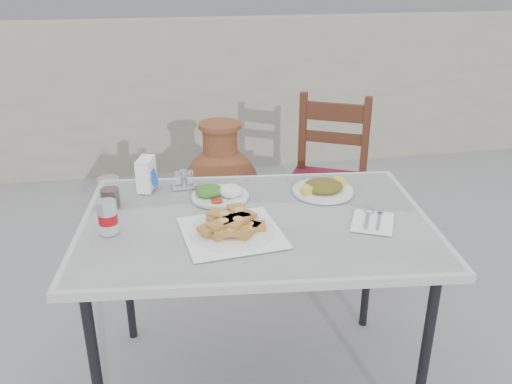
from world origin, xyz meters
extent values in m
plane|color=gray|center=(0.00, 0.00, 0.00)|extent=(80.00, 80.00, 0.00)
cylinder|color=black|center=(-0.57, -0.39, 0.36)|extent=(0.04, 0.04, 0.72)
cylinder|color=black|center=(0.53, -0.51, 0.36)|extent=(0.04, 0.04, 0.72)
cylinder|color=black|center=(-0.49, 0.30, 0.36)|extent=(0.04, 0.04, 0.72)
cylinder|color=black|center=(0.60, 0.18, 0.36)|extent=(0.04, 0.04, 0.72)
cube|color=white|center=(0.02, -0.11, 0.75)|extent=(1.35, 0.99, 0.03)
cube|color=white|center=(0.02, -0.11, 0.77)|extent=(1.30, 0.94, 0.01)
cube|color=white|center=(-0.09, -0.21, 0.77)|extent=(0.36, 0.36, 0.00)
cylinder|color=white|center=(-0.09, -0.21, 0.78)|extent=(0.29, 0.29, 0.01)
cylinder|color=white|center=(-0.09, -0.21, 0.77)|extent=(0.30, 0.30, 0.01)
cylinder|color=white|center=(-0.09, 0.09, 0.78)|extent=(0.22, 0.22, 0.01)
ellipsoid|color=white|center=(-0.05, 0.08, 0.80)|extent=(0.09, 0.09, 0.05)
ellipsoid|color=#26671D|center=(-0.13, 0.10, 0.80)|extent=(0.11, 0.10, 0.05)
cylinder|color=#AD2612|center=(-0.11, 0.03, 0.79)|extent=(0.04, 0.04, 0.01)
cylinder|color=white|center=(0.33, 0.07, 0.78)|extent=(0.24, 0.24, 0.01)
ellipsoid|color=#26701C|center=(0.33, 0.07, 0.80)|extent=(0.16, 0.15, 0.05)
cylinder|color=gold|center=(0.25, 0.03, 0.80)|extent=(0.05, 0.05, 0.04)
cylinder|color=gold|center=(0.40, 0.09, 0.80)|extent=(0.05, 0.05, 0.04)
cylinder|color=silver|center=(-0.50, -0.12, 0.83)|extent=(0.07, 0.07, 0.12)
cylinder|color=#B10C14|center=(-0.50, -0.12, 0.82)|extent=(0.07, 0.07, 0.03)
cylinder|color=silver|center=(-0.50, -0.12, 0.88)|extent=(0.06, 0.06, 0.00)
cylinder|color=white|center=(-0.51, 0.10, 0.83)|extent=(0.08, 0.08, 0.11)
cylinder|color=black|center=(-0.51, 0.10, 0.80)|extent=(0.07, 0.07, 0.07)
cube|color=white|center=(-0.37, 0.24, 0.84)|extent=(0.08, 0.12, 0.13)
cube|color=blue|center=(-0.34, 0.23, 0.82)|extent=(0.03, 0.06, 0.08)
cube|color=silver|center=(-0.22, 0.24, 0.78)|extent=(0.11, 0.09, 0.01)
cylinder|color=white|center=(-0.24, 0.22, 0.81)|extent=(0.02, 0.02, 0.06)
cylinder|color=white|center=(-0.19, 0.22, 0.81)|extent=(0.02, 0.02, 0.06)
cylinder|color=silver|center=(-0.22, 0.26, 0.81)|extent=(0.03, 0.03, 0.05)
cube|color=white|center=(0.42, -0.22, 0.77)|extent=(0.21, 0.23, 0.00)
cube|color=silver|center=(0.40, -0.21, 0.78)|extent=(0.07, 0.13, 0.00)
ellipsoid|color=silver|center=(0.44, -0.14, 0.78)|extent=(0.04, 0.05, 0.01)
cube|color=silver|center=(0.44, -0.23, 0.78)|extent=(0.07, 0.13, 0.00)
cube|color=silver|center=(0.47, -0.16, 0.78)|extent=(0.04, 0.05, 0.00)
cube|color=#341A0E|center=(0.34, 0.72, 0.22)|extent=(0.05, 0.05, 0.45)
cube|color=#341A0E|center=(0.66, 0.55, 0.22)|extent=(0.05, 0.05, 0.45)
cube|color=#341A0E|center=(0.51, 1.04, 0.22)|extent=(0.05, 0.05, 0.45)
cube|color=#341A0E|center=(0.83, 0.87, 0.22)|extent=(0.05, 0.05, 0.45)
cube|color=maroon|center=(0.59, 0.80, 0.47)|extent=(0.56, 0.56, 0.05)
cube|color=#341A0E|center=(0.51, 1.04, 0.70)|extent=(0.05, 0.05, 0.50)
cube|color=#341A0E|center=(0.83, 0.87, 0.70)|extent=(0.05, 0.05, 0.50)
cube|color=#341A0E|center=(0.67, 0.95, 0.85)|extent=(0.37, 0.21, 0.10)
cube|color=#341A0E|center=(0.67, 0.95, 0.70)|extent=(0.37, 0.21, 0.06)
cylinder|color=brown|center=(0.03, 1.01, 0.04)|extent=(0.35, 0.35, 0.09)
ellipsoid|color=brown|center=(0.03, 1.01, 0.38)|extent=(0.45, 0.45, 0.57)
cylinder|color=beige|center=(0.03, 1.01, 0.38)|extent=(0.46, 0.46, 0.06)
cylinder|color=brown|center=(0.03, 1.01, 0.69)|extent=(0.19, 0.19, 0.17)
cylinder|color=brown|center=(0.03, 1.01, 0.79)|extent=(0.24, 0.24, 0.03)
cube|color=gray|center=(0.00, 2.50, 0.60)|extent=(6.00, 0.25, 1.20)
camera|label=1|loc=(-0.32, -1.84, 1.64)|focal=38.00mm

